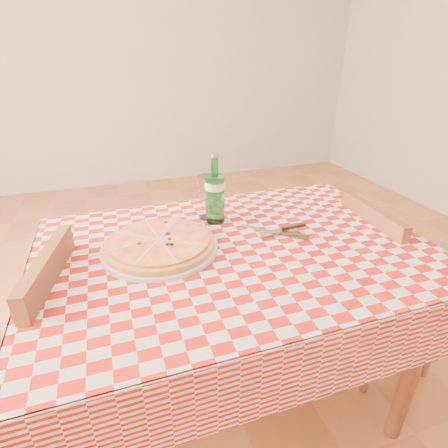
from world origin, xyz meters
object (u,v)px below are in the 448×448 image
object	(u,v)px
dining_table	(235,271)
wine_glass	(207,197)
pizza_plate	(160,243)
chair_near	(377,280)
water_bottle	(215,189)
chair_far	(39,354)

from	to	relation	value
dining_table	wine_glass	world-z (taller)	wine_glass
pizza_plate	wine_glass	distance (m)	0.29
dining_table	chair_near	size ratio (longest dim) A/B	1.47
pizza_plate	water_bottle	bearing A→B (deg)	31.79
pizza_plate	wine_glass	world-z (taller)	wine_glass
wine_glass	pizza_plate	bearing A→B (deg)	-139.19
water_bottle	wine_glass	size ratio (longest dim) A/B	1.53
chair_near	water_bottle	bearing A→B (deg)	166.84
chair_near	chair_far	distance (m)	1.32
dining_table	pizza_plate	xyz separation A→B (m)	(-0.24, 0.06, 0.12)
pizza_plate	dining_table	bearing A→B (deg)	-14.52
chair_near	chair_far	size ratio (longest dim) A/B	0.97
chair_near	pizza_plate	bearing A→B (deg)	-179.66
water_bottle	wine_glass	world-z (taller)	water_bottle
chair_near	chair_far	bearing A→B (deg)	-176.15
dining_table	water_bottle	xyz separation A→B (m)	(-0.00, 0.21, 0.23)
chair_far	pizza_plate	world-z (taller)	chair_far
dining_table	chair_near	xyz separation A→B (m)	(0.66, 0.01, -0.19)
dining_table	chair_far	distance (m)	0.68
chair_far	pizza_plate	size ratio (longest dim) A/B	2.20
chair_near	pizza_plate	xyz separation A→B (m)	(-0.90, 0.05, 0.31)
water_bottle	wine_glass	bearing A→B (deg)	119.35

